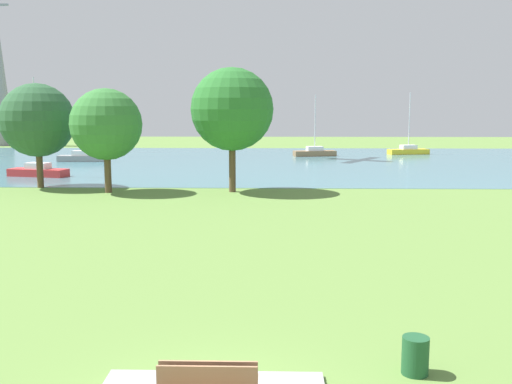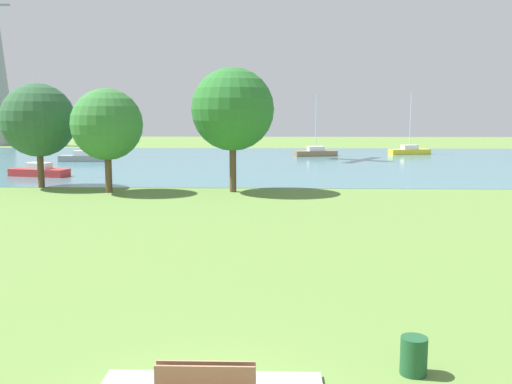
{
  "view_description": "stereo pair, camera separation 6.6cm",
  "coord_description": "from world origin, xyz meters",
  "px_view_note": "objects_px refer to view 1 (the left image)",
  "views": [
    {
      "loc": [
        1.13,
        -9.85,
        5.52
      ],
      "look_at": [
        0.5,
        14.19,
        2.04
      ],
      "focal_mm": 41.04,
      "sensor_mm": 36.0,
      "label": 1
    },
    {
      "loc": [
        1.19,
        -9.85,
        5.52
      ],
      "look_at": [
        0.5,
        14.19,
        2.04
      ],
      "focal_mm": 41.04,
      "sensor_mm": 36.0,
      "label": 2
    }
  ],
  "objects_px": {
    "sailboat_gray": "(82,157)",
    "tree_east_far": "(37,120)",
    "bench_facing_water": "(209,384)",
    "tree_east_near": "(106,125)",
    "litter_bin": "(415,356)",
    "tree_west_near": "(232,109)",
    "sailboat_yellow": "(408,150)",
    "sailboat_red": "(38,171)",
    "sailboat_brown": "(315,152)"
  },
  "relations": [
    {
      "from": "bench_facing_water",
      "to": "sailboat_yellow",
      "type": "height_order",
      "value": "sailboat_yellow"
    },
    {
      "from": "tree_east_far",
      "to": "tree_west_near",
      "type": "height_order",
      "value": "tree_west_near"
    },
    {
      "from": "sailboat_red",
      "to": "tree_east_far",
      "type": "bearing_deg",
      "value": -67.02
    },
    {
      "from": "sailboat_gray",
      "to": "bench_facing_water",
      "type": "bearing_deg",
      "value": -69.62
    },
    {
      "from": "bench_facing_water",
      "to": "sailboat_brown",
      "type": "xyz_separation_m",
      "value": [
        6.08,
        56.86,
        -0.01
      ]
    },
    {
      "from": "bench_facing_water",
      "to": "sailboat_brown",
      "type": "relative_size",
      "value": 0.26
    },
    {
      "from": "sailboat_red",
      "to": "tree_east_far",
      "type": "distance_m",
      "value": 8.21
    },
    {
      "from": "bench_facing_water",
      "to": "tree_east_far",
      "type": "xyz_separation_m",
      "value": [
        -14.93,
        29.78,
        4.18
      ]
    },
    {
      "from": "bench_facing_water",
      "to": "tree_east_near",
      "type": "xyz_separation_m",
      "value": [
        -9.54,
        27.5,
        3.96
      ]
    },
    {
      "from": "sailboat_yellow",
      "to": "tree_east_far",
      "type": "height_order",
      "value": "sailboat_yellow"
    },
    {
      "from": "sailboat_brown",
      "to": "sailboat_gray",
      "type": "bearing_deg",
      "value": -163.46
    },
    {
      "from": "litter_bin",
      "to": "tree_east_far",
      "type": "relative_size",
      "value": 0.11
    },
    {
      "from": "tree_east_near",
      "to": "sailboat_yellow",
      "type": "bearing_deg",
      "value": 50.15
    },
    {
      "from": "sailboat_gray",
      "to": "litter_bin",
      "type": "bearing_deg",
      "value": -64.86
    },
    {
      "from": "sailboat_brown",
      "to": "tree_west_near",
      "type": "height_order",
      "value": "tree_west_near"
    },
    {
      "from": "tree_west_near",
      "to": "sailboat_red",
      "type": "bearing_deg",
      "value": 153.12
    },
    {
      "from": "sailboat_red",
      "to": "tree_east_far",
      "type": "xyz_separation_m",
      "value": [
        2.76,
        -6.51,
        4.17
      ]
    },
    {
      "from": "sailboat_brown",
      "to": "sailboat_yellow",
      "type": "distance_m",
      "value": 11.71
    },
    {
      "from": "sailboat_red",
      "to": "sailboat_yellow",
      "type": "relative_size",
      "value": 1.08
    },
    {
      "from": "sailboat_gray",
      "to": "tree_east_far",
      "type": "height_order",
      "value": "tree_east_far"
    },
    {
      "from": "sailboat_brown",
      "to": "sailboat_yellow",
      "type": "bearing_deg",
      "value": 14.51
    },
    {
      "from": "bench_facing_water",
      "to": "sailboat_red",
      "type": "xyz_separation_m",
      "value": [
        -17.69,
        36.3,
        0.0
      ]
    },
    {
      "from": "bench_facing_water",
      "to": "tree_east_near",
      "type": "height_order",
      "value": "tree_east_near"
    },
    {
      "from": "tree_east_near",
      "to": "sailboat_brown",
      "type": "bearing_deg",
      "value": 61.98
    },
    {
      "from": "tree_east_near",
      "to": "sailboat_red",
      "type": "bearing_deg",
      "value": 132.82
    },
    {
      "from": "sailboat_red",
      "to": "sailboat_yellow",
      "type": "xyz_separation_m",
      "value": [
        35.11,
        23.5,
        -0.01
      ]
    },
    {
      "from": "sailboat_red",
      "to": "tree_east_near",
      "type": "distance_m",
      "value": 12.62
    },
    {
      "from": "bench_facing_water",
      "to": "tree_east_far",
      "type": "relative_size",
      "value": 0.25
    },
    {
      "from": "bench_facing_water",
      "to": "tree_east_near",
      "type": "relative_size",
      "value": 0.27
    },
    {
      "from": "sailboat_red",
      "to": "sailboat_brown",
      "type": "height_order",
      "value": "sailboat_red"
    },
    {
      "from": "sailboat_brown",
      "to": "tree_east_far",
      "type": "xyz_separation_m",
      "value": [
        -21.01,
        -27.08,
        4.18
      ]
    },
    {
      "from": "sailboat_red",
      "to": "tree_west_near",
      "type": "bearing_deg",
      "value": -26.88
    },
    {
      "from": "sailboat_brown",
      "to": "sailboat_red",
      "type": "bearing_deg",
      "value": -139.13
    },
    {
      "from": "sailboat_brown",
      "to": "sailboat_gray",
      "type": "height_order",
      "value": "sailboat_brown"
    },
    {
      "from": "sailboat_yellow",
      "to": "tree_east_near",
      "type": "relative_size",
      "value": 1.08
    },
    {
      "from": "sailboat_brown",
      "to": "sailboat_gray",
      "type": "xyz_separation_m",
      "value": [
        -24.5,
        -7.28,
        -0.01
      ]
    },
    {
      "from": "litter_bin",
      "to": "sailboat_yellow",
      "type": "xyz_separation_m",
      "value": [
        13.28,
        58.28,
        0.07
      ]
    },
    {
      "from": "bench_facing_water",
      "to": "litter_bin",
      "type": "height_order",
      "value": "bench_facing_water"
    },
    {
      "from": "tree_west_near",
      "to": "sailboat_brown",
      "type": "bearing_deg",
      "value": 75.37
    },
    {
      "from": "sailboat_yellow",
      "to": "tree_east_far",
      "type": "relative_size",
      "value": 1.02
    },
    {
      "from": "tree_west_near",
      "to": "sailboat_gray",
      "type": "bearing_deg",
      "value": 128.28
    },
    {
      "from": "litter_bin",
      "to": "sailboat_yellow",
      "type": "height_order",
      "value": "sailboat_yellow"
    },
    {
      "from": "sailboat_gray",
      "to": "tree_west_near",
      "type": "xyz_separation_m",
      "value": [
        16.99,
        -21.53,
        4.94
      ]
    },
    {
      "from": "sailboat_yellow",
      "to": "litter_bin",
      "type": "bearing_deg",
      "value": -102.83
    },
    {
      "from": "sailboat_gray",
      "to": "tree_east_far",
      "type": "distance_m",
      "value": 20.54
    },
    {
      "from": "tree_west_near",
      "to": "sailboat_yellow",
      "type": "bearing_deg",
      "value": 59.29
    },
    {
      "from": "sailboat_brown",
      "to": "bench_facing_water",
      "type": "bearing_deg",
      "value": -96.11
    },
    {
      "from": "sailboat_yellow",
      "to": "tree_west_near",
      "type": "relative_size",
      "value": 0.9
    },
    {
      "from": "sailboat_brown",
      "to": "tree_east_near",
      "type": "xyz_separation_m",
      "value": [
        -15.62,
        -29.36,
        3.97
      ]
    },
    {
      "from": "sailboat_yellow",
      "to": "sailboat_gray",
      "type": "bearing_deg",
      "value": -164.1
    }
  ]
}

